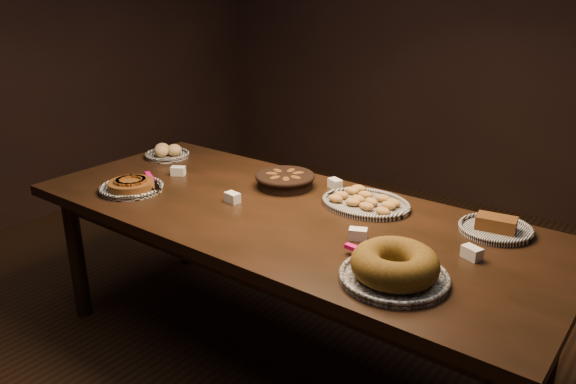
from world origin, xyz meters
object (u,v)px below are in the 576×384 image
Objects in this scene: buffet_table at (284,226)px; apple_tart_plate at (132,186)px; madeleine_platter at (365,202)px; bundt_cake_plate at (394,267)px.

apple_tart_plate is at bearing -161.97° from buffet_table.
madeleine_platter reaches higher than buffet_table.
apple_tart_plate is at bearing -170.85° from madeleine_platter.
buffet_table is 7.41× the size of apple_tart_plate.
bundt_cake_plate reaches higher than buffet_table.
apple_tart_plate is 0.76× the size of bundt_cake_plate.
apple_tart_plate is 1.12m from madeleine_platter.
bundt_cake_plate is (1.40, -0.02, 0.03)m from apple_tart_plate.
madeleine_platter is at bearing 126.41° from bundt_cake_plate.
madeleine_platter is (0.25, 0.27, 0.09)m from buffet_table.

